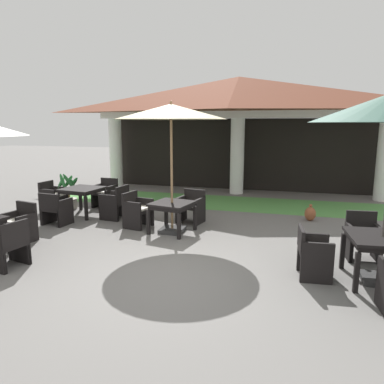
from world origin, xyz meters
TOP-DOWN VIEW (x-y plane):
  - ground_plane at (0.00, 0.00)m, footprint 60.00×60.00m
  - background_pavilion at (0.00, 7.49)m, footprint 10.69×3.17m
  - lawn_strip at (0.00, 5.72)m, footprint 12.49×2.16m
  - patio_table_near_foreground at (-0.73, 2.28)m, footprint 1.01×1.01m
  - patio_umbrella_near_foreground at (-0.73, 2.28)m, footprint 2.46×2.46m
  - patio_chair_near_foreground_west at (-1.69, 2.47)m, footprint 0.63×0.68m
  - patio_chair_near_foreground_north at (-0.54, 3.23)m, footprint 0.69×0.64m
  - patio_table_mid_left at (-3.60, 3.16)m, footprint 1.07×1.07m
  - patio_chair_mid_left_east at (-2.56, 3.05)m, footprint 0.63×0.67m
  - patio_chair_mid_left_west at (-4.65, 3.28)m, footprint 0.61×0.62m
  - patio_chair_mid_left_south at (-3.72, 2.12)m, footprint 0.66×0.59m
  - patio_chair_mid_left_north at (-3.49, 4.21)m, footprint 0.66×0.63m
  - patio_table_mid_right at (3.27, 0.61)m, footprint 1.07×1.07m
  - patio_chair_mid_right_west at (2.25, 0.52)m, footprint 0.55×0.59m
  - patio_chair_mid_right_north at (3.18, 1.63)m, footprint 0.60×0.57m
  - patio_chair_far_back_north at (-3.65, 0.81)m, footprint 0.69×0.61m
  - patio_chair_far_back_east at (-2.82, -0.45)m, footprint 0.64×0.65m
  - potted_palm_left_edge at (-4.43, 3.73)m, footprint 0.61×0.61m
  - terracotta_urn at (2.39, 4.18)m, footprint 0.28×0.28m

SIDE VIEW (x-z plane):
  - ground_plane at x=0.00m, z-range 0.00..0.00m
  - lawn_strip at x=0.00m, z-range 0.00..0.01m
  - terracotta_urn at x=2.39m, z-range -0.04..0.40m
  - potted_palm_left_edge at x=-4.43m, z-range -0.19..0.89m
  - patio_chair_far_back_north at x=-3.65m, z-range -0.02..0.80m
  - patio_chair_mid_left_south at x=-3.72m, z-range -0.01..0.81m
  - patio_chair_near_foreground_north at x=-0.54m, z-range -0.01..0.81m
  - patio_chair_far_back_east at x=-2.82m, z-range -0.02..0.82m
  - patio_chair_mid_right_north at x=3.18m, z-range -0.03..0.83m
  - patio_chair_mid_right_west at x=2.25m, z-range 0.00..0.82m
  - patio_chair_near_foreground_west at x=-1.69m, z-range -0.01..0.83m
  - patio_chair_mid_left_north at x=-3.49m, z-range -0.01..0.84m
  - patio_chair_mid_left_west at x=-4.65m, z-range -0.01..0.85m
  - patio_chair_mid_left_east at x=-2.56m, z-range -0.02..0.86m
  - patio_table_near_foreground at x=-0.73m, z-range 0.25..0.95m
  - patio_table_mid_right at x=3.27m, z-range 0.28..1.03m
  - patio_table_mid_left at x=-3.60m, z-range 0.28..1.03m
  - patio_umbrella_near_foreground at x=-0.73m, z-range 1.21..4.16m
  - background_pavilion at x=0.00m, z-range 1.14..5.20m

